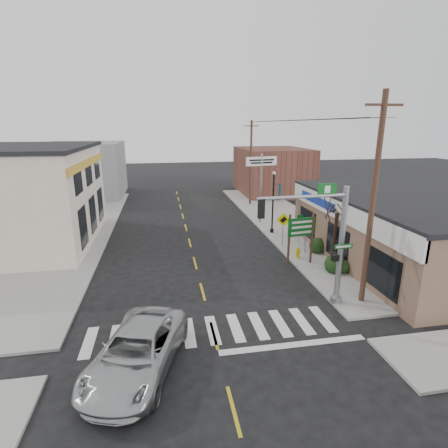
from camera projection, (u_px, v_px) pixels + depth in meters
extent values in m
plane|color=black|center=(214.00, 335.00, 14.42)|extent=(140.00, 140.00, 0.00)
cube|color=gray|center=(300.00, 232.00, 28.25)|extent=(6.00, 38.00, 0.13)
cube|color=gray|center=(64.00, 245.00, 25.19)|extent=(6.00, 38.00, 0.13)
cube|color=gold|center=(195.00, 263.00, 22.00)|extent=(0.12, 56.00, 0.01)
cube|color=silver|center=(213.00, 330.00, 14.80)|extent=(11.00, 2.20, 0.01)
cube|color=#7E5E4B|center=(426.00, 230.00, 22.02)|extent=(12.00, 14.00, 4.00)
cube|color=beige|center=(1.00, 198.00, 24.54)|extent=(12.00, 12.00, 6.80)
cube|color=brown|center=(272.00, 171.00, 44.10)|extent=(8.00, 10.00, 5.60)
cube|color=gray|center=(84.00, 170.00, 41.98)|extent=(9.00, 10.00, 6.40)
imported|color=#B0B3B6|center=(137.00, 351.00, 12.19)|extent=(4.10, 5.98, 1.52)
cylinder|color=gray|center=(341.00, 247.00, 16.13)|extent=(0.26, 0.26, 5.65)
cylinder|color=gray|center=(302.00, 196.00, 15.11)|extent=(4.14, 0.15, 0.15)
cube|color=black|center=(260.00, 208.00, 14.91)|extent=(0.26, 0.21, 0.85)
cube|color=#0C5319|center=(344.00, 246.00, 15.90)|extent=(0.89, 0.04, 0.21)
cube|color=#0C5319|center=(327.00, 189.00, 15.23)|extent=(0.89, 0.05, 0.52)
cube|color=black|center=(335.00, 258.00, 16.19)|extent=(0.30, 0.24, 0.30)
cube|color=#4E3224|center=(289.00, 240.00, 21.03)|extent=(0.11, 0.11, 3.16)
cube|color=#4E3224|center=(312.00, 238.00, 21.28)|extent=(0.11, 0.11, 3.16)
cube|color=#05480D|center=(302.00, 227.00, 20.89)|extent=(1.80, 0.05, 1.13)
cylinder|color=#C6A202|center=(298.00, 253.00, 22.46)|extent=(0.20, 0.20, 0.57)
sphere|color=#C6A202|center=(298.00, 249.00, 22.37)|extent=(0.22, 0.22, 0.22)
cylinder|color=gray|center=(283.00, 231.00, 24.26)|extent=(0.05, 0.05, 2.24)
cube|color=#E7E200|center=(283.00, 220.00, 23.99)|extent=(0.95, 0.03, 0.95)
cylinder|color=black|center=(273.00, 204.00, 27.20)|extent=(0.13, 0.13, 4.68)
sphere|color=silver|center=(274.00, 173.00, 26.55)|extent=(0.25, 0.25, 0.25)
cube|color=#084352|center=(279.00, 192.00, 27.04)|extent=(0.02, 0.49, 1.26)
cylinder|color=gray|center=(261.00, 189.00, 30.12)|extent=(0.17, 0.17, 5.93)
cube|color=silver|center=(261.00, 161.00, 29.48)|extent=(2.79, 0.18, 0.74)
cylinder|color=black|center=(335.00, 239.00, 21.04)|extent=(0.20, 0.20, 3.24)
ellipsoid|color=#193A1B|center=(335.00, 264.00, 20.26)|extent=(1.21, 1.21, 0.91)
ellipsoid|color=black|center=(317.00, 246.00, 23.43)|extent=(1.13, 1.13, 0.84)
cylinder|color=#42301E|center=(373.00, 203.00, 15.73)|extent=(0.25, 0.25, 9.69)
cube|color=#42301E|center=(384.00, 105.00, 14.58)|extent=(1.69, 0.11, 0.11)
cylinder|color=#40291E|center=(251.00, 163.00, 36.69)|extent=(0.23, 0.23, 8.73)
cube|color=#40291E|center=(252.00, 126.00, 35.66)|extent=(1.52, 0.09, 0.09)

